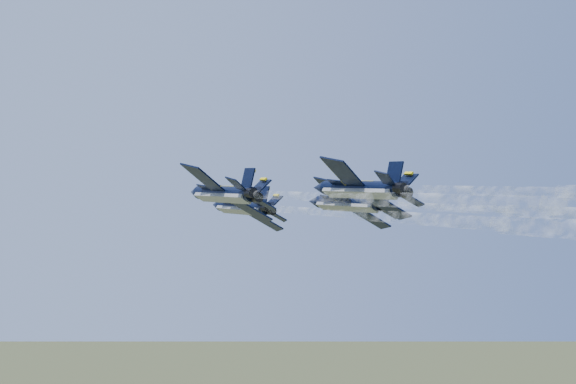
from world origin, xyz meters
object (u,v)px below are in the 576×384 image
object	(u,v)px
jet_lead	(241,207)
jet_left	(222,194)
jet_right	(346,204)
jet_slot	(358,189)

from	to	relation	value
jet_lead	jet_left	bearing A→B (deg)	-128.84
jet_left	jet_right	size ratio (longest dim) A/B	1.00
jet_lead	jet_right	xyz separation A→B (m)	(11.91, -9.54, 0.00)
jet_left	jet_right	xyz separation A→B (m)	(18.53, 4.95, 0.00)
jet_right	jet_slot	xyz separation A→B (m)	(-5.28, -14.67, 0.00)
jet_left	jet_right	bearing A→B (deg)	0.66
jet_slot	jet_right	bearing A→B (deg)	55.93
jet_lead	jet_slot	bearing A→B (deg)	-88.96
jet_left	jet_right	world-z (taller)	same
jet_right	jet_slot	world-z (taller)	same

